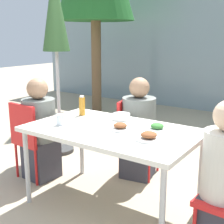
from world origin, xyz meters
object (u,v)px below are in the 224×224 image
(chair_far, at_px, (133,131))
(closed_umbrella, at_px, (55,18))
(salad_bowl, at_px, (121,117))
(chair_left, at_px, (31,135))
(drinking_cup, at_px, (60,120))
(person_right, at_px, (223,183))
(person_far, at_px, (138,132))
(person_left, at_px, (40,132))
(bottle, at_px, (82,106))

(chair_far, relative_size, closed_umbrella, 0.36)
(chair_far, bearing_deg, salad_bowl, 5.32)
(chair_left, bearing_deg, chair_far, 45.57)
(closed_umbrella, height_order, drinking_cup, closed_umbrella)
(person_right, xyz_separation_m, person_far, (-1.13, 0.79, -0.02))
(person_right, relative_size, chair_far, 1.33)
(chair_left, height_order, person_left, person_left)
(person_far, relative_size, drinking_cup, 11.23)
(drinking_cup, bearing_deg, bottle, 99.51)
(chair_left, bearing_deg, salad_bowl, 21.56)
(drinking_cup, distance_m, salad_bowl, 0.60)
(chair_far, height_order, person_far, person_far)
(person_left, bearing_deg, person_far, 40.02)
(closed_umbrella, relative_size, drinking_cup, 23.97)
(closed_umbrella, bearing_deg, person_left, -61.30)
(person_left, relative_size, drinking_cup, 11.22)
(person_far, height_order, drinking_cup, person_far)
(chair_far, height_order, salad_bowl, chair_far)
(salad_bowl, bearing_deg, bottle, -169.49)
(person_far, xyz_separation_m, closed_umbrella, (-1.26, 0.06, 1.25))
(person_far, relative_size, salad_bowl, 6.68)
(chair_left, xyz_separation_m, chair_far, (0.84, 0.76, 0.00))
(person_right, relative_size, salad_bowl, 6.79)
(chair_left, height_order, salad_bowl, chair_left)
(salad_bowl, bearing_deg, chair_left, -162.07)
(chair_far, height_order, closed_umbrella, closed_umbrella)
(closed_umbrella, bearing_deg, chair_left, -67.07)
(person_right, bearing_deg, chair_left, 2.66)
(closed_umbrella, distance_m, salad_bowl, 1.69)
(chair_left, relative_size, salad_bowl, 5.12)
(person_far, relative_size, bottle, 5.51)
(person_left, bearing_deg, chair_far, 44.44)
(closed_umbrella, xyz_separation_m, drinking_cup, (0.93, -0.94, -0.96))
(person_right, height_order, drinking_cup, person_right)
(closed_umbrella, bearing_deg, drinking_cup, -45.25)
(person_right, xyz_separation_m, drinking_cup, (-1.46, -0.09, 0.26))
(person_left, distance_m, closed_umbrella, 1.48)
(person_right, distance_m, drinking_cup, 1.49)
(person_right, bearing_deg, bottle, -6.57)
(person_right, bearing_deg, person_far, -30.25)
(bottle, distance_m, drinking_cup, 0.40)
(salad_bowl, bearing_deg, chair_far, 105.77)
(drinking_cup, xyz_separation_m, salad_bowl, (0.36, 0.47, -0.02))
(person_left, xyz_separation_m, drinking_cup, (0.55, -0.24, 0.28))
(chair_left, height_order, person_far, person_far)
(chair_far, bearing_deg, closed_umbrella, -101.68)
(person_far, distance_m, drinking_cup, 0.98)
(person_far, xyz_separation_m, salad_bowl, (0.04, -0.41, 0.27))
(person_far, height_order, salad_bowl, person_far)
(person_left, bearing_deg, drinking_cup, -19.71)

